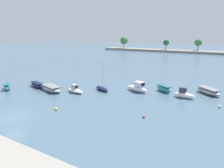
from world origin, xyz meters
name	(u,v)px	position (x,y,z in m)	size (l,w,h in m)	color
ground_plane	(13,117)	(0.00, 0.00, 0.00)	(400.00, 400.00, 0.00)	#476075
moored_boat_0	(7,87)	(-12.99, 7.59, 0.56)	(3.45, 2.93, 1.15)	teal
moored_boat_1	(37,85)	(-9.73, 11.77, 0.45)	(4.90, 2.57, 0.93)	navy
moored_boat_2	(51,88)	(-5.19, 11.19, 0.50)	(5.98, 3.75, 1.04)	#9E9EA3
moored_boat_3	(75,90)	(-0.76, 12.59, 0.48)	(3.95, 1.97, 1.45)	white
moored_boat_4	(102,88)	(2.54, 16.17, 0.44)	(3.78, 2.38, 5.64)	navy
moored_boat_5	(137,88)	(8.29, 18.99, 0.70)	(4.71, 2.56, 1.87)	white
moored_boat_6	(164,89)	(12.41, 21.32, 0.56)	(3.52, 2.74, 1.17)	teal
moored_boat_7	(184,95)	(16.36, 19.40, 0.58)	(3.54, 1.31, 1.69)	white
moored_boat_8	(208,91)	(19.42, 23.91, 0.52)	(4.97, 4.54, 1.09)	#9E9EA3
mooring_buoy_0	(57,86)	(-6.45, 13.80, 0.20)	(0.40, 0.40, 0.40)	red
mooring_buoy_1	(220,106)	(21.78, 17.36, 0.20)	(0.40, 0.40, 0.40)	white
mooring_buoy_2	(144,117)	(14.07, 8.33, 0.16)	(0.33, 0.33, 0.33)	red
mooring_buoy_3	(56,109)	(2.80, 4.60, 0.19)	(0.38, 0.38, 0.38)	yellow
distant_shoreline	(197,50)	(3.76, 104.65, 1.89)	(102.54, 10.07, 8.19)	gray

